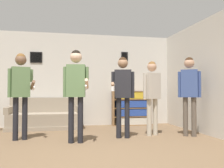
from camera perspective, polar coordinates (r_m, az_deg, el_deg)
name	(u,v)px	position (r m, az deg, el deg)	size (l,w,h in m)	color
ground_plane	(94,160)	(3.82, -4.12, -16.92)	(20.00, 20.00, 0.00)	brown
wall_back	(78,80)	(7.41, -7.88, 1.02)	(8.01, 0.08, 2.70)	beige
wall_right	(200,77)	(6.44, 19.42, 1.50)	(0.06, 6.11, 2.70)	beige
couch	(45,118)	(7.02, -15.11, -7.55)	(1.94, 0.80, 0.83)	gray
bookshelf	(131,108)	(7.48, 4.34, -5.51)	(1.12, 0.30, 1.01)	olive
person_player_foreground_left	(21,86)	(5.50, -20.17, -0.38)	(0.56, 0.44, 1.80)	black
person_player_foreground_center	(76,85)	(4.93, -8.26, -0.15)	(0.49, 0.53, 1.81)	black
person_watcher_holding_cup	(123,88)	(5.39, 2.49, -0.83)	(0.56, 0.41, 1.75)	black
person_spectator_near_bookshelf	(152,90)	(5.78, 9.15, -1.28)	(0.47, 0.31, 1.69)	#B7AD99
person_spectator_far_right	(189,87)	(5.85, 17.27, -0.66)	(0.44, 0.36, 1.77)	brown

